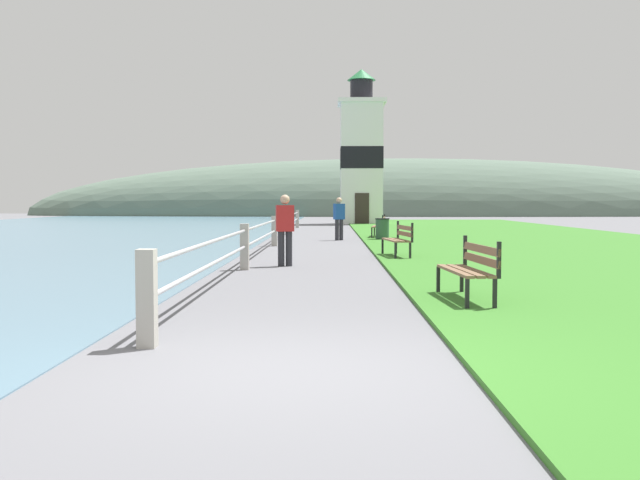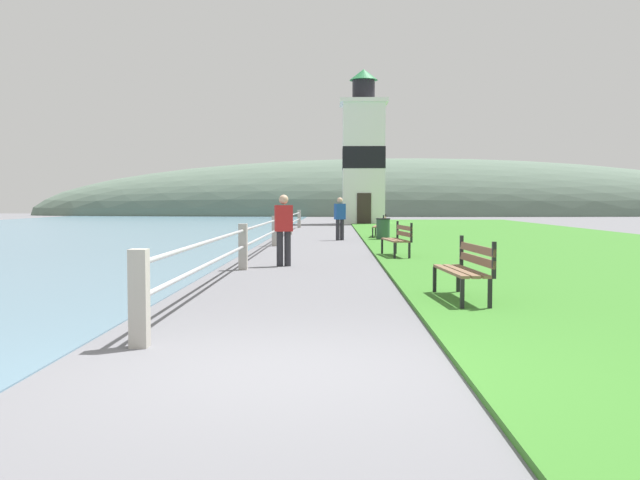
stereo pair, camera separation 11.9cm
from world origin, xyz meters
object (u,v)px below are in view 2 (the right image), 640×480
at_px(person_strolling, 340,217).
at_px(trash_bin, 383,229).
at_px(park_bench_near, 466,266).
at_px(lighthouse, 363,156).
at_px(park_bench_far, 381,225).
at_px(park_bench_midway, 399,237).
at_px(person_by_railing, 284,228).

xyz_separation_m(person_strolling, trash_bin, (1.61, -0.23, -0.45)).
xyz_separation_m(park_bench_near, person_strolling, (-1.68, 16.66, 0.34)).
height_order(lighthouse, trash_bin, lighthouse).
height_order(park_bench_near, trash_bin, park_bench_near).
bearing_deg(trash_bin, lighthouse, 89.81).
xyz_separation_m(park_bench_far, trash_bin, (-0.04, -1.82, -0.12)).
xyz_separation_m(park_bench_midway, park_bench_far, (0.21, 10.07, 0.00)).
xyz_separation_m(park_bench_far, lighthouse, (0.02, 18.12, 3.89)).
bearing_deg(person_by_railing, lighthouse, -16.76).
bearing_deg(park_bench_midway, park_bench_near, 84.64).
bearing_deg(person_strolling, lighthouse, -28.96).
distance_m(park_bench_far, lighthouse, 18.53).
xyz_separation_m(lighthouse, trash_bin, (-0.07, -19.94, -4.01)).
relative_size(park_bench_near, park_bench_far, 0.90).
bearing_deg(lighthouse, trash_bin, -90.19).
relative_size(person_by_railing, trash_bin, 1.93).
xyz_separation_m(park_bench_midway, lighthouse, (0.23, 28.19, 3.89)).
xyz_separation_m(person_strolling, person_by_railing, (-1.36, -10.81, 0.00)).
bearing_deg(park_bench_near, person_by_railing, -66.67).
bearing_deg(park_bench_far, park_bench_near, 96.60).
xyz_separation_m(park_bench_far, person_strolling, (-1.66, -1.59, 0.34)).
bearing_deg(trash_bin, person_by_railing, -105.70).
height_order(park_bench_far, person_by_railing, person_by_railing).
relative_size(lighthouse, person_strolling, 6.19).
distance_m(park_bench_midway, park_bench_far, 10.07).
xyz_separation_m(park_bench_midway, person_strolling, (-1.45, 8.48, 0.34)).
bearing_deg(lighthouse, park_bench_near, -89.99).
relative_size(park_bench_midway, person_by_railing, 1.07).
bearing_deg(person_strolling, trash_bin, -122.37).
relative_size(park_bench_near, lighthouse, 0.18).
bearing_deg(park_bench_far, park_bench_midway, 95.35).
bearing_deg(trash_bin, person_strolling, 171.73).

